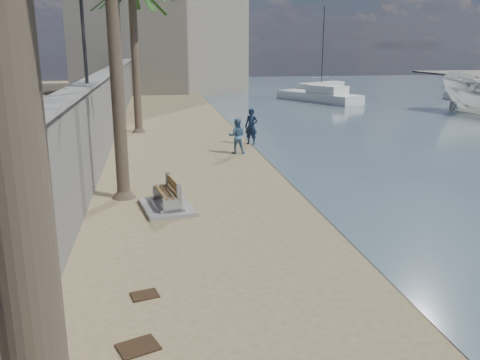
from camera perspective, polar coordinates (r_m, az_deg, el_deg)
seawall at (r=27.01m, az=-14.72°, el=7.70°), size 0.45×70.00×3.50m
wall_cap at (r=26.86m, az=-14.98°, el=11.51°), size 0.80×70.00×0.12m
end_building at (r=58.77m, az=-9.19°, el=16.74°), size 18.00×12.00×14.00m
bench_far at (r=15.80m, az=-8.21°, el=-1.85°), size 1.82×2.36×0.89m
pedestrian_sign at (r=8.51m, az=-25.38°, el=15.25°), size 0.78×0.07×2.40m
person_a at (r=25.85m, az=1.27°, el=6.31°), size 0.91×0.85×2.10m
person_b at (r=23.69m, az=-0.35°, el=5.17°), size 0.99×0.84×1.81m
yacht_far at (r=46.78m, az=8.77°, el=9.12°), size 6.05×8.81×1.50m
sailboat_west at (r=63.03m, az=9.12°, el=10.53°), size 6.72×5.16×9.42m
debris_b at (r=9.10m, az=-11.36°, el=-17.89°), size 0.80×0.73×0.03m
debris_d at (r=10.69m, az=-10.65°, el=-12.57°), size 0.62×0.54×0.03m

